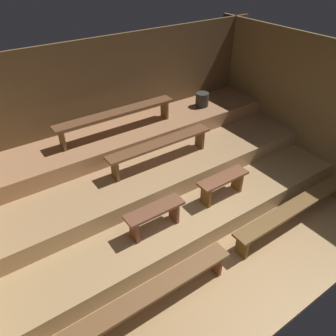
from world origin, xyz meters
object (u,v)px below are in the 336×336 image
(pail_upper, at_px, (202,99))
(bench_lower_right, at_px, (223,182))
(bench_floor_right, at_px, (296,207))
(bench_middle_center, at_px, (160,145))
(bench_upper_center, at_px, (117,115))
(bench_lower_left, at_px, (155,214))
(bench_floor_left, at_px, (142,299))

(pail_upper, bearing_deg, bench_lower_right, -120.40)
(bench_floor_right, bearing_deg, bench_lower_right, 130.34)
(bench_middle_center, distance_m, pail_upper, 1.96)
(bench_lower_right, height_order, bench_upper_center, bench_upper_center)
(bench_lower_right, relative_size, bench_upper_center, 0.39)
(bench_floor_right, relative_size, bench_lower_left, 2.85)
(bench_floor_right, height_order, bench_middle_center, bench_middle_center)
(bench_lower_right, bearing_deg, bench_middle_center, 115.14)
(bench_lower_left, relative_size, pail_upper, 3.17)
(bench_floor_right, xyz_separation_m, bench_lower_right, (-0.80, 0.95, 0.27))
(bench_lower_right, bearing_deg, bench_upper_center, 113.26)
(bench_floor_left, distance_m, bench_lower_right, 2.38)
(bench_floor_left, relative_size, bench_floor_right, 1.00)
(bench_lower_left, relative_size, bench_upper_center, 0.39)
(bench_lower_right, distance_m, bench_upper_center, 2.32)
(bench_lower_right, xyz_separation_m, pail_upper, (1.20, 2.04, 0.47))
(bench_middle_center, relative_size, pail_upper, 6.95)
(bench_lower_left, height_order, bench_lower_right, same)
(bench_upper_center, bearing_deg, bench_middle_center, -69.05)
(bench_floor_left, xyz_separation_m, bench_lower_left, (0.80, 0.95, 0.27))
(bench_floor_left, height_order, bench_upper_center, bench_upper_center)
(bench_floor_right, height_order, bench_lower_right, bench_lower_right)
(bench_middle_center, bearing_deg, bench_lower_left, -127.28)
(pail_upper, bearing_deg, bench_upper_center, -179.92)
(bench_floor_left, distance_m, bench_lower_left, 1.27)
(bench_middle_center, distance_m, bench_upper_center, 1.05)
(bench_floor_right, bearing_deg, pail_upper, 82.50)
(bench_floor_left, bearing_deg, bench_lower_right, 23.59)
(bench_lower_left, bearing_deg, pail_upper, 38.54)
(bench_floor_right, bearing_deg, bench_upper_center, 119.38)
(bench_floor_left, height_order, pail_upper, pail_upper)
(bench_floor_right, bearing_deg, bench_floor_left, 180.00)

